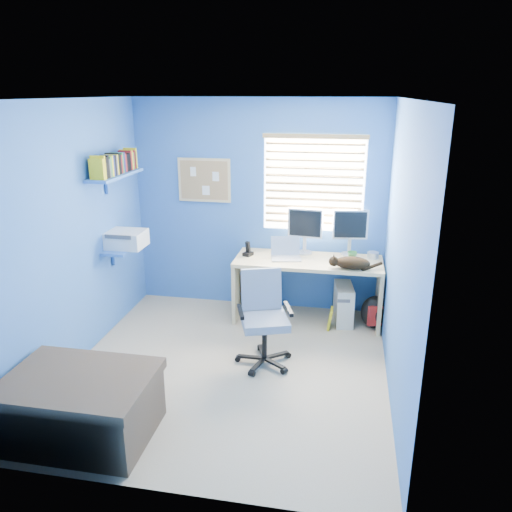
% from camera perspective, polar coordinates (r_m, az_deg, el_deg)
% --- Properties ---
extents(floor, '(3.00, 3.20, 0.00)m').
position_cam_1_polar(floor, '(4.96, -3.15, -12.74)').
color(floor, '#B4A78B').
rests_on(floor, ground).
extents(ceiling, '(3.00, 3.20, 0.00)m').
position_cam_1_polar(ceiling, '(4.25, -3.76, 17.51)').
color(ceiling, white).
rests_on(ceiling, wall_back).
extents(wall_back, '(3.00, 0.01, 2.50)m').
position_cam_1_polar(wall_back, '(5.96, 0.25, 5.66)').
color(wall_back, '#3E70BC').
rests_on(wall_back, ground).
extents(wall_front, '(3.00, 0.01, 2.50)m').
position_cam_1_polar(wall_front, '(3.02, -10.73, -7.66)').
color(wall_front, '#3E70BC').
rests_on(wall_front, ground).
extents(wall_left, '(0.01, 3.20, 2.50)m').
position_cam_1_polar(wall_left, '(5.01, -20.33, 2.04)').
color(wall_left, '#3E70BC').
rests_on(wall_left, ground).
extents(wall_right, '(0.01, 3.20, 2.50)m').
position_cam_1_polar(wall_right, '(4.35, 16.13, 0.08)').
color(wall_right, '#3E70BC').
rests_on(wall_right, ground).
extents(desk, '(1.66, 0.65, 0.74)m').
position_cam_1_polar(desk, '(5.82, 5.89, -3.86)').
color(desk, '#CCB47F').
rests_on(desk, floor).
extents(laptop, '(0.38, 0.32, 0.22)m').
position_cam_1_polar(laptop, '(5.66, 3.46, 0.73)').
color(laptop, silver).
rests_on(laptop, desk).
extents(monitor_left, '(0.41, 0.16, 0.54)m').
position_cam_1_polar(monitor_left, '(5.83, 5.62, 2.84)').
color(monitor_left, silver).
rests_on(monitor_left, desk).
extents(monitor_right, '(0.41, 0.17, 0.54)m').
position_cam_1_polar(monitor_right, '(5.84, 10.70, 2.64)').
color(monitor_right, silver).
rests_on(monitor_right, desk).
extents(phone, '(0.12, 0.14, 0.17)m').
position_cam_1_polar(phone, '(5.77, -0.92, 0.85)').
color(phone, black).
rests_on(phone, desk).
extents(mug, '(0.10, 0.09, 0.10)m').
position_cam_1_polar(mug, '(5.72, 10.93, -0.01)').
color(mug, '#357F39').
rests_on(mug, desk).
extents(cd_spindle, '(0.13, 0.13, 0.07)m').
position_cam_1_polar(cd_spindle, '(5.85, 13.23, 0.09)').
color(cd_spindle, silver).
rests_on(cd_spindle, desk).
extents(cat, '(0.39, 0.23, 0.14)m').
position_cam_1_polar(cat, '(5.44, 10.95, -0.78)').
color(cat, black).
rests_on(cat, desk).
extents(tower_pc, '(0.25, 0.46, 0.45)m').
position_cam_1_polar(tower_pc, '(5.87, 9.96, -5.40)').
color(tower_pc, beige).
rests_on(tower_pc, floor).
extents(drawer_boxes, '(0.35, 0.28, 0.54)m').
position_cam_1_polar(drawer_boxes, '(5.95, 0.40, -4.27)').
color(drawer_boxes, tan).
rests_on(drawer_boxes, floor).
extents(yellow_book, '(0.03, 0.17, 0.24)m').
position_cam_1_polar(yellow_book, '(5.73, 8.46, -7.08)').
color(yellow_book, yellow).
rests_on(yellow_book, floor).
extents(backpack, '(0.39, 0.34, 0.38)m').
position_cam_1_polar(backpack, '(5.81, 13.50, -6.25)').
color(backpack, black).
rests_on(backpack, floor).
extents(bed_corner, '(1.07, 0.76, 0.51)m').
position_cam_1_polar(bed_corner, '(4.22, -19.35, -15.89)').
color(bed_corner, '#4E3C2A').
rests_on(bed_corner, floor).
extents(office_chair, '(0.67, 0.67, 0.91)m').
position_cam_1_polar(office_chair, '(4.92, 0.89, -8.43)').
color(office_chair, black).
rests_on(office_chair, floor).
extents(window_blinds, '(1.15, 0.05, 1.10)m').
position_cam_1_polar(window_blinds, '(5.79, 6.60, 8.19)').
color(window_blinds, white).
rests_on(window_blinds, ground).
extents(corkboard, '(0.64, 0.02, 0.52)m').
position_cam_1_polar(corkboard, '(6.03, -5.94, 8.61)').
color(corkboard, '#CCB47F').
rests_on(corkboard, ground).
extents(wall_shelves, '(0.42, 0.90, 1.05)m').
position_cam_1_polar(wall_shelves, '(5.54, -15.36, 5.97)').
color(wall_shelves, '#366CC1').
rests_on(wall_shelves, ground).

